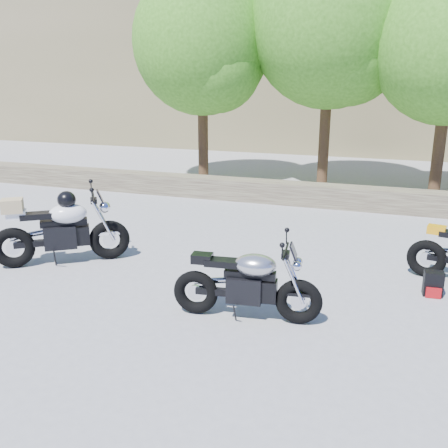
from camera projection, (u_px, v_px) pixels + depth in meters
The scene contains 7 objects.
ground at pixel (188, 293), 7.00m from camera, with size 90.00×90.00×0.00m, color gray.
stone_wall at pixel (276, 192), 11.92m from camera, with size 22.00×0.55×0.50m, color #4D3F33.
tree_decid_left at pixel (205, 47), 13.16m from camera, with size 3.67×3.67×5.62m.
tree_decid_mid at pixel (334, 29), 12.40m from camera, with size 4.08×4.08×6.24m.
silver_bike at pixel (247, 284), 6.15m from camera, with size 1.88×0.60×0.95m.
white_bike at pixel (60, 229), 7.96m from camera, with size 1.87×1.34×1.19m.
backpack at pixel (433, 284), 6.88m from camera, with size 0.27×0.23×0.35m.
Camera 1 is at (2.53, -5.92, 2.94)m, focal length 40.00 mm.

